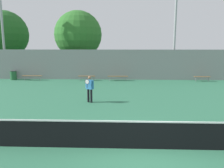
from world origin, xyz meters
TOP-DOWN VIEW (x-y plane):
  - ground_plane at (0.00, 0.00)m, footprint 100.00×100.00m
  - tennis_net at (0.00, 0.00)m, footprint 11.81×0.09m
  - tennis_player at (-2.71, 6.25)m, footprint 0.55×0.50m
  - bench_courtside_near at (-9.98, 15.12)m, footprint 2.08×0.40m
  - bench_courtside_far at (7.49, 15.12)m, footprint 1.61×0.40m
  - bench_adjacent_court at (-1.05, 15.12)m, footprint 2.08×0.40m
  - bench_by_gate at (-4.25, 15.12)m, footprint 1.75×0.40m
  - light_pole_near_left at (4.82, 16.34)m, footprint 0.90×0.60m
  - light_pole_far_right at (-13.38, 16.36)m, footprint 0.90×0.60m
  - trash_bin at (-12.09, 15.39)m, footprint 0.67×0.67m
  - back_fence at (0.00, 15.96)m, footprint 34.80×0.06m
  - tree_green_tall at (-5.88, 19.57)m, footprint 5.66×5.66m
  - tree_green_broad at (-15.80, 21.23)m, footprint 6.07×6.07m

SIDE VIEW (x-z plane):
  - ground_plane at x=0.00m, z-range 0.00..0.00m
  - bench_courtside_far at x=7.49m, z-range 0.20..0.68m
  - bench_by_gate at x=-4.25m, z-range 0.20..0.68m
  - bench_courtside_near at x=-9.98m, z-range 0.20..0.69m
  - bench_adjacent_court at x=-1.05m, z-range 0.20..0.69m
  - trash_bin at x=-12.09m, z-range 0.00..0.96m
  - tennis_net at x=0.00m, z-range 0.01..1.01m
  - tennis_player at x=-2.71m, z-range 0.12..1.79m
  - back_fence at x=0.00m, z-range 0.00..3.16m
  - tree_green_tall at x=-5.88m, z-range 1.01..8.71m
  - tree_green_broad at x=-15.80m, z-range 0.98..9.02m
  - light_pole_far_right at x=-13.38m, z-range 0.94..11.38m
  - light_pole_near_left at x=4.82m, z-range 0.93..11.40m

